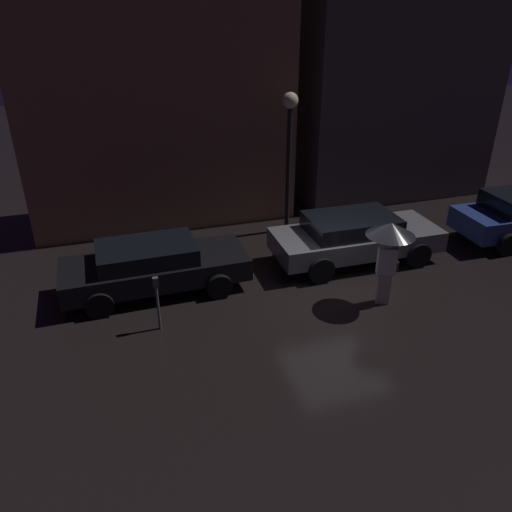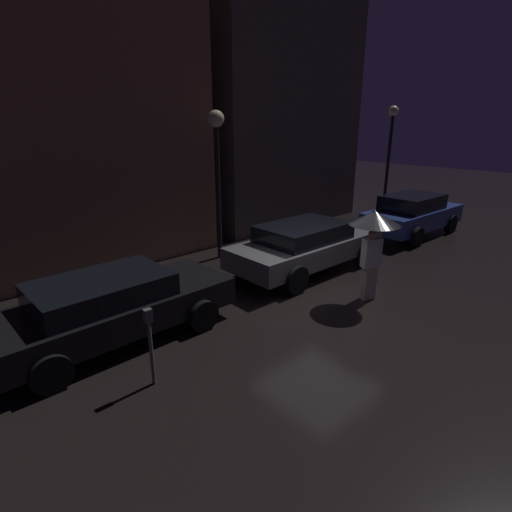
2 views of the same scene
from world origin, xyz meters
name	(u,v)px [view 1 (image 1 of 2)]	position (x,y,z in m)	size (l,w,h in m)	color
ground_plane	(339,293)	(0.00, 0.00, 0.00)	(60.00, 60.00, 0.00)	black
building_facade_left	(153,59)	(-3.40, 6.50, 5.02)	(8.20, 3.00, 10.05)	#8C664C
building_facade_right	(398,57)	(4.98, 6.50, 4.84)	(6.98, 3.00, 9.68)	#564C47
parked_car_black	(154,265)	(-4.40, 1.53, 0.70)	(4.59, 1.93, 1.29)	black
parked_car_grey	(355,236)	(1.14, 1.51, 0.74)	(4.66, 2.03, 1.36)	slate
pedestrian_with_umbrella	(390,239)	(0.78, -0.72, 1.70)	(1.13, 1.13, 2.11)	beige
parking_meter	(157,298)	(-4.52, -0.21, 0.81)	(0.12, 0.10, 1.31)	#4C5154
street_lamp_near	(289,132)	(0.08, 4.04, 3.13)	(0.47, 0.47, 4.27)	black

